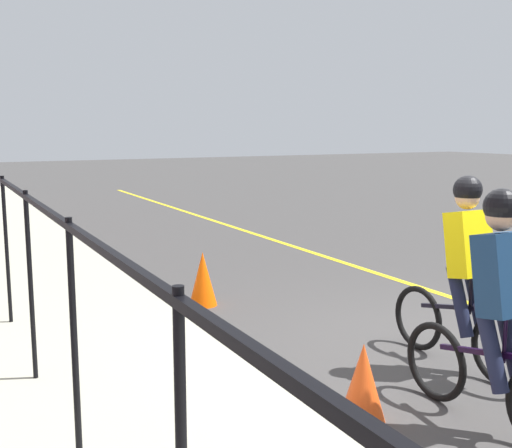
{
  "coord_description": "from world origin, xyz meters",
  "views": [
    {
      "loc": [
        -4.29,
        4.48,
        2.25
      ],
      "look_at": [
        2.81,
        0.73,
        1.0
      ],
      "focal_mm": 43.46,
      "sensor_mm": 36.0,
      "label": 1
    }
  ],
  "objects_px": {
    "cyclist_lead": "(466,275)",
    "traffic_cone_far": "(363,382)",
    "cyclist_follow": "(499,313)",
    "traffic_cone_near": "(203,279)"
  },
  "relations": [
    {
      "from": "cyclist_lead",
      "to": "traffic_cone_far",
      "type": "xyz_separation_m",
      "value": [
        -0.4,
        1.47,
        -0.6
      ]
    },
    {
      "from": "cyclist_follow",
      "to": "traffic_cone_far",
      "type": "distance_m",
      "value": 1.13
    },
    {
      "from": "traffic_cone_near",
      "to": "traffic_cone_far",
      "type": "distance_m",
      "value": 3.51
    },
    {
      "from": "cyclist_lead",
      "to": "cyclist_follow",
      "type": "distance_m",
      "value": 1.2
    },
    {
      "from": "traffic_cone_far",
      "to": "cyclist_follow",
      "type": "bearing_deg",
      "value": -126.87
    },
    {
      "from": "cyclist_follow",
      "to": "traffic_cone_near",
      "type": "bearing_deg",
      "value": 8.8
    },
    {
      "from": "cyclist_lead",
      "to": "traffic_cone_far",
      "type": "bearing_deg",
      "value": 105.53
    },
    {
      "from": "cyclist_lead",
      "to": "cyclist_follow",
      "type": "xyz_separation_m",
      "value": [
        -0.98,
        0.7,
        0.0
      ]
    },
    {
      "from": "cyclist_follow",
      "to": "traffic_cone_far",
      "type": "xyz_separation_m",
      "value": [
        0.58,
        0.77,
        -0.6
      ]
    },
    {
      "from": "cyclist_follow",
      "to": "traffic_cone_near",
      "type": "xyz_separation_m",
      "value": [
        4.08,
        0.62,
        -0.56
      ]
    }
  ]
}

